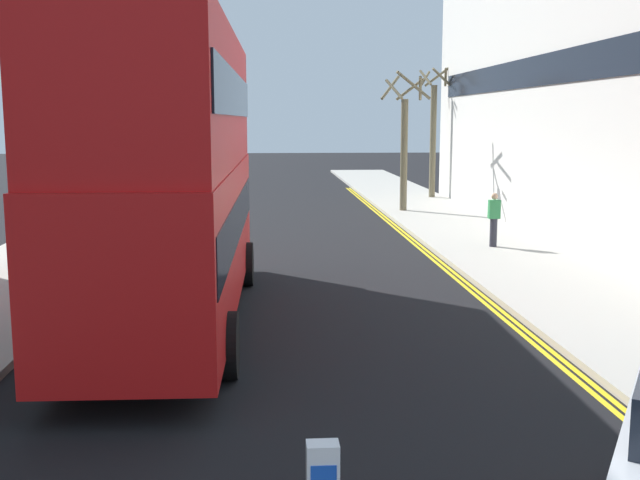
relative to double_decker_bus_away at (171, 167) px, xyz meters
The scene contains 8 objects.
sidewalk_right 9.95m from the double_decker_bus_away, 23.12° to the left, with size 4.00×80.00×0.14m, color #ADA89E.
sidewalk_left 6.39m from the double_decker_bus_away, 138.80° to the left, with size 4.00×80.00×0.14m, color #ADA89E.
kerb_line_outer 7.50m from the double_decker_bus_away, 14.61° to the left, with size 0.10×56.00×0.01m, color yellow.
kerb_line_inner 7.36m from the double_decker_bus_away, 14.96° to the left, with size 0.10×56.00×0.01m, color yellow.
double_decker_bus_away is the anchor object (origin of this frame).
pedestrian_far 11.74m from the double_decker_bus_away, 41.88° to the left, with size 0.34×0.22×1.62m.
street_tree_mid 18.84m from the double_decker_bus_away, 66.28° to the left, with size 2.02×2.04×5.72m.
street_tree_far 24.88m from the double_decker_bus_away, 66.29° to the left, with size 1.68×1.75×6.41m.
Camera 1 is at (-0.46, -2.55, 3.92)m, focal length 43.38 mm.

